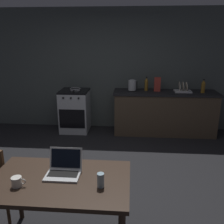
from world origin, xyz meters
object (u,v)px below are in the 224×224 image
dining_table (60,186)px  cereal_box (157,84)px  bottle (203,86)px  bottle_b (146,84)px  stove_oven (75,111)px  drinking_glass (101,180)px  coffee_mug (17,182)px  frying_pan (75,89)px  laptop (64,170)px  electric_kettle (132,86)px  dish_rack (183,90)px

dining_table → cereal_box: (1.18, 3.17, 0.39)m
bottle → bottle_b: size_ratio=0.95×
dining_table → bottle_b: 3.39m
stove_oven → drinking_glass: size_ratio=7.10×
dining_table → coffee_mug: 0.38m
frying_pan → cereal_box: (1.73, 0.05, 0.12)m
cereal_box → bottle_b: bearing=165.0°
frying_pan → cereal_box: 1.74m
stove_oven → laptop: bearing=-78.9°
bottle → bottle_b: (-1.14, 0.13, 0.01)m
bottle_b → electric_kettle: bearing=-165.0°
electric_kettle → drinking_glass: bearing=-94.7°
dining_table → bottle: 3.76m
stove_oven → cereal_box: cereal_box is taller
drinking_glass → dish_rack: size_ratio=0.38×
laptop → cereal_box: 3.30m
dining_table → stove_oven: bearing=100.5°
dish_rack → laptop: bearing=-118.9°
frying_pan → cereal_box: cereal_box is taller
cereal_box → laptop: bearing=-110.7°
laptop → frying_pan: bearing=101.8°
electric_kettle → bottle: size_ratio=0.88×
bottle_b → dining_table: bearing=-106.5°
frying_pan → bottle_b: bottle_b is taller
coffee_mug → stove_oven: bearing=94.3°
bottle → cereal_box: cereal_box is taller
drinking_glass → electric_kettle: bearing=85.3°
electric_kettle → bottle: bearing=-2.0°
stove_oven → drinking_glass: stove_oven is taller
dining_table → drinking_glass: (0.39, -0.09, 0.14)m
bottle → drinking_glass: (-1.71, -3.19, -0.24)m
laptop → drinking_glass: size_ratio=2.48×
frying_pan → laptop: bearing=-79.4°
laptop → cereal_box: cereal_box is taller
electric_kettle → bottle: 1.44m
bottle → dish_rack: bearing=172.7°
laptop → dish_rack: bearing=62.3°
frying_pan → electric_kettle: bearing=1.4°
frying_pan → dish_rack: size_ratio=1.19×
bottle_b → drinking_glass: bearing=-99.6°
drinking_glass → cereal_box: bearing=76.4°
bottle → frying_pan: bearing=179.6°
cereal_box → bottle_b: (-0.22, 0.06, -0.01)m
bottle → electric_kettle: bearing=178.0°
coffee_mug → dish_rack: size_ratio=0.38×
stove_oven → electric_kettle: size_ratio=3.72×
cereal_box → dish_rack: cereal_box is taller
drinking_glass → frying_pan: bearing=106.4°
dining_table → cereal_box: size_ratio=4.38×
dish_rack → bottle_b: (-0.75, 0.08, 0.09)m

